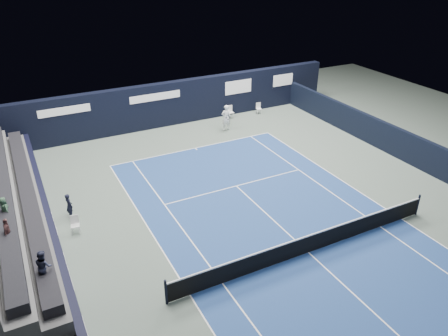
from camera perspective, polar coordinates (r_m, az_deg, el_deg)
The scene contains 12 objects.
ground at distance 20.48m, azimuth 7.60°, elevation -7.81°, with size 48.00×48.00×0.00m, color #4F5D55.
court_surface at distance 19.22m, azimuth 10.99°, elevation -10.80°, with size 10.97×23.77×0.01m, color navy.
enclosure_wall_right at distance 29.03m, azimuth 20.58°, elevation 3.71°, with size 0.30×22.00×1.80m, color black.
folding_chair_back_a at distance 32.78m, azimuth 0.79°, elevation 7.65°, with size 0.43×0.46×0.94m.
folding_chair_back_b at distance 33.77m, azimuth 4.55°, elevation 7.90°, with size 0.43×0.42×0.84m.
line_judge_chair at distance 20.91m, azimuth -18.91°, elevation -6.81°, with size 0.44×0.43×0.86m.
line_judge at distance 22.01m, azimuth -19.56°, elevation -4.66°, with size 0.46×0.30×1.26m, color black.
court_markings at distance 19.22m, azimuth 10.99°, elevation -10.78°, with size 11.03×23.83×0.00m.
tennis_net at distance 18.92m, azimuth 11.12°, elevation -9.59°, with size 12.90×0.10×1.10m.
back_sponsor_wall at distance 31.41m, azimuth -7.31°, elevation 8.32°, with size 26.00×0.63×3.10m.
side_barrier_left at distance 20.73m, azimuth -21.64°, elevation -7.29°, with size 0.33×22.00×1.20m.
tennis_player at distance 30.37m, azimuth 0.28°, elevation 6.60°, with size 0.71×0.87×1.84m.
Camera 1 is at (-9.97, -11.49, 11.75)m, focal length 35.00 mm.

